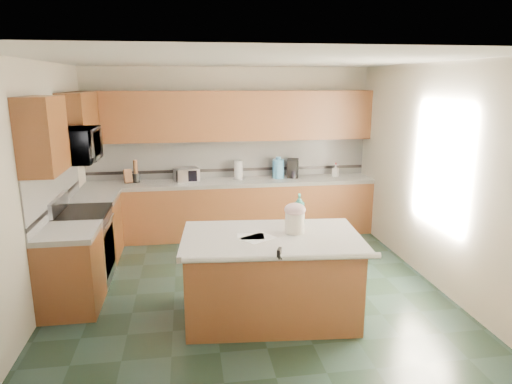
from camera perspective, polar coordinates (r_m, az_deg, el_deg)
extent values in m
plane|color=black|center=(5.75, -0.97, -11.79)|extent=(4.60, 4.60, 0.00)
plane|color=white|center=(5.20, -1.10, 16.17)|extent=(4.60, 4.60, 0.00)
cube|color=beige|center=(7.58, -3.37, 5.14)|extent=(4.60, 0.04, 2.70)
cube|color=beige|center=(3.12, 4.69, -7.50)|extent=(4.60, 0.04, 2.70)
cube|color=beige|center=(5.52, -25.66, 0.56)|extent=(0.04, 4.60, 2.70)
cube|color=beige|center=(6.07, 21.26, 2.07)|extent=(0.04, 4.60, 2.70)
cube|color=#49250E|center=(7.47, -3.04, -2.22)|extent=(4.60, 0.60, 0.86)
cube|color=white|center=(7.35, -3.09, 1.23)|extent=(4.60, 0.64, 0.06)
cube|color=#49250E|center=(7.34, -3.30, 9.49)|extent=(4.60, 0.33, 0.78)
cube|color=silver|center=(7.57, -3.34, 4.25)|extent=(4.60, 0.02, 0.63)
cube|color=black|center=(7.60, -3.31, 2.79)|extent=(4.60, 0.01, 0.05)
cube|color=#49250E|center=(6.88, -19.29, -4.39)|extent=(0.60, 0.82, 0.86)
cube|color=white|center=(6.76, -19.59, -0.68)|extent=(0.64, 0.82, 0.06)
cube|color=#49250E|center=(5.48, -22.14, -9.30)|extent=(0.60, 0.72, 0.86)
cube|color=white|center=(5.32, -22.58, -4.72)|extent=(0.64, 0.72, 0.06)
cube|color=silver|center=(6.05, -23.80, 0.68)|extent=(0.02, 2.30, 0.63)
cube|color=black|center=(6.09, -23.57, -1.11)|extent=(0.01, 2.30, 0.05)
cube|color=#49250E|center=(6.75, -21.24, 8.23)|extent=(0.33, 1.09, 0.78)
cube|color=#49250E|center=(5.15, -25.12, 6.44)|extent=(0.33, 0.72, 0.78)
cube|color=#B7B7BC|center=(6.15, -20.60, -6.56)|extent=(0.60, 0.76, 0.88)
cube|color=black|center=(6.10, -17.89, -6.87)|extent=(0.02, 0.68, 0.55)
cube|color=black|center=(6.01, -20.96, -2.43)|extent=(0.62, 0.78, 0.04)
cylinder|color=#B7B7BC|center=(5.98, -17.87, -3.45)|extent=(0.02, 0.66, 0.02)
cube|color=#B7B7BC|center=(6.04, -23.47, -1.40)|extent=(0.06, 0.76, 0.18)
imported|color=#B7B7BC|center=(5.85, -21.66, 5.43)|extent=(0.50, 0.73, 0.41)
cube|color=#49250E|center=(4.93, 1.90, -10.83)|extent=(1.82, 1.14, 0.86)
cube|color=white|center=(4.76, 1.94, -5.79)|extent=(1.93, 1.25, 0.06)
cylinder|color=white|center=(4.25, 3.31, -8.22)|extent=(1.84, 0.22, 0.06)
cylinder|color=white|center=(4.82, 4.86, -3.83)|extent=(0.27, 0.27, 0.22)
ellipsoid|color=#D1A6AC|center=(4.78, 4.90, -2.21)|extent=(0.23, 0.23, 0.14)
cylinder|color=tan|center=(4.77, 4.91, -1.66)|extent=(0.07, 0.03, 0.03)
sphere|color=tan|center=(4.76, 4.48, -1.68)|extent=(0.04, 0.04, 0.04)
sphere|color=tan|center=(4.78, 5.34, -1.64)|extent=(0.04, 0.04, 0.04)
imported|color=teal|center=(5.08, 5.42, -2.16)|extent=(0.16, 0.16, 0.35)
cube|color=white|center=(4.66, 0.27, -5.78)|extent=(0.40, 0.37, 0.00)
cube|color=white|center=(4.71, -0.66, -5.57)|extent=(0.29, 0.23, 0.00)
cube|color=black|center=(4.25, 2.93, -7.64)|extent=(0.07, 0.10, 0.09)
cylinder|color=black|center=(4.21, 3.09, -8.18)|extent=(0.02, 0.07, 0.02)
cube|color=#472814|center=(7.40, -15.71, 1.90)|extent=(0.16, 0.19, 0.23)
cylinder|color=black|center=(7.42, -14.76, 1.72)|extent=(0.12, 0.12, 0.14)
cylinder|color=#472814|center=(7.39, -14.85, 3.07)|extent=(0.07, 0.07, 0.21)
cube|color=#B7B7BC|center=(7.34, -8.67, 2.15)|extent=(0.42, 0.35, 0.21)
cube|color=black|center=(7.23, -8.66, 1.97)|extent=(0.32, 0.01, 0.17)
cylinder|color=white|center=(7.43, -2.21, 2.80)|extent=(0.14, 0.14, 0.30)
cylinder|color=#B7B7BC|center=(7.46, -2.20, 1.71)|extent=(0.20, 0.20, 0.01)
cylinder|color=#4D97CD|center=(7.49, 2.80, 2.91)|extent=(0.19, 0.19, 0.31)
cylinder|color=#4D97CD|center=(7.46, 2.82, 4.25)|extent=(0.09, 0.09, 0.04)
cube|color=black|center=(7.56, 4.63, 2.98)|extent=(0.24, 0.25, 0.31)
cylinder|color=black|center=(7.53, 4.69, 2.24)|extent=(0.13, 0.13, 0.13)
imported|color=white|center=(7.74, 9.91, 2.66)|extent=(0.13, 0.13, 0.20)
cylinder|color=red|center=(7.72, 9.95, 3.51)|extent=(0.02, 0.02, 0.03)
cube|color=white|center=(5.86, 22.08, 3.10)|extent=(0.02, 1.40, 1.10)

